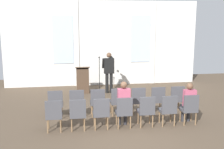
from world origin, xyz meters
The scene contains 21 objects.
ground_plane centered at (0.00, 0.00, 0.00)m, with size 15.62×15.62×0.00m, color brown.
rear_partition centered at (0.02, 6.00, 1.98)m, with size 9.08×0.14×3.95m.
speaker centered at (0.11, 4.47, 1.01)m, with size 0.51×0.69×1.73m.
mic_stand centered at (-0.29, 4.63, 0.34)m, with size 0.28×0.28×1.55m.
lectern centered at (-1.01, 4.64, 0.55)m, with size 0.60×0.48×1.16m.
chair_r0_c0 centered at (-2.01, 1.51, 0.53)m, with size 0.46×0.44×0.94m.
chair_r0_c1 centered at (-1.34, 1.51, 0.53)m, with size 0.46×0.44×0.94m.
chair_r0_c2 centered at (-0.67, 1.51, 0.53)m, with size 0.46×0.44×0.94m.
chair_r0_c3 centered at (0.00, 1.51, 0.53)m, with size 0.46×0.44×0.94m.
chair_r0_c4 centered at (0.67, 1.51, 0.53)m, with size 0.46×0.44×0.94m.
chair_r0_c5 centered at (1.34, 1.51, 0.53)m, with size 0.46×0.44×0.94m.
chair_r0_c6 centered at (2.01, 1.51, 0.53)m, with size 0.46×0.44×0.94m.
chair_r1_c0 centered at (-2.01, 0.41, 0.53)m, with size 0.46×0.44×0.94m.
chair_r1_c1 centered at (-1.34, 0.41, 0.53)m, with size 0.46×0.44×0.94m.
chair_r1_c2 centered at (-0.67, 0.41, 0.53)m, with size 0.46×0.44×0.94m.
chair_r1_c3 centered at (0.00, 0.41, 0.53)m, with size 0.46×0.44×0.94m.
audience_r1_c3 centered at (0.00, 0.49, 0.77)m, with size 0.36×0.39×1.39m.
chair_r1_c4 centered at (0.67, 0.41, 0.53)m, with size 0.46×0.44×0.94m.
chair_r1_c5 centered at (1.34, 0.41, 0.53)m, with size 0.46×0.44×0.94m.
chair_r1_c6 centered at (2.01, 0.41, 0.53)m, with size 0.46×0.44×0.94m.
audience_r1_c6 centered at (2.01, 0.50, 0.71)m, with size 0.36×0.39×1.28m.
Camera 1 is at (-1.50, -7.52, 3.22)m, focal length 46.46 mm.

